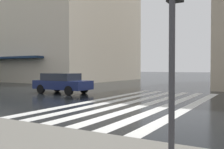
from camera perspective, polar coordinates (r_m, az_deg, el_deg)
The scene contains 5 objects.
ground_plane at distance 9.75m, azimuth 1.86°, elevation -9.03°, with size 220.00×220.00×0.00m, color black.
zebra_crossing at distance 13.66m, azimuth 6.87°, elevation -6.02°, with size 13.00×5.50×0.01m.
haussmann_block_mid at distance 43.09m, azimuth -14.13°, elevation 14.93°, with size 19.19×23.86×24.29m.
traffic_signal_post at distance 5.34m, azimuth 13.42°, elevation 13.18°, with size 0.44×0.30×3.76m.
car_navy at distance 18.56m, azimuth -10.89°, elevation -1.75°, with size 1.85×4.10×1.41m.
Camera 1 is at (-8.43, -4.58, 1.76)m, focal length 41.72 mm.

